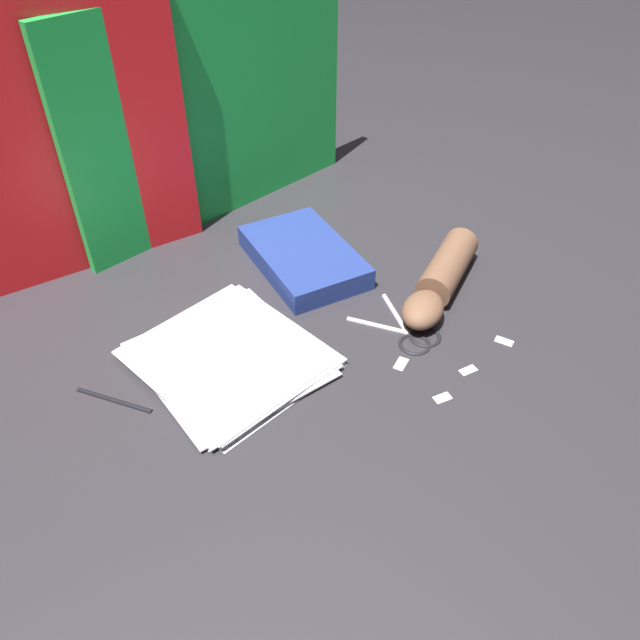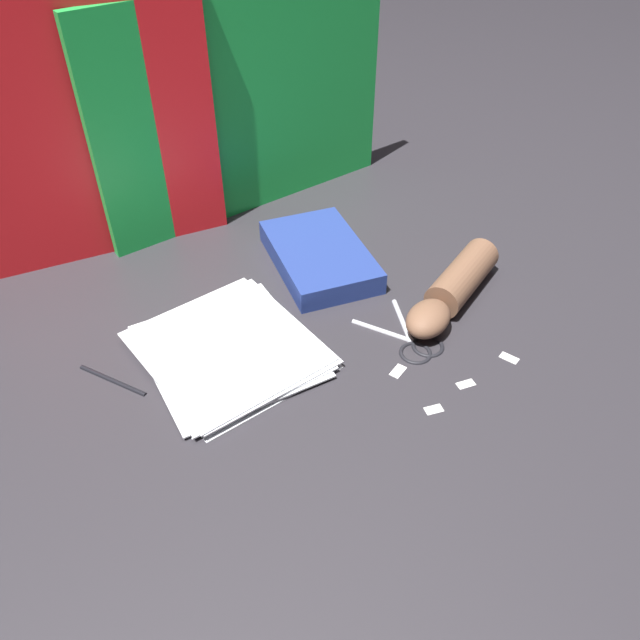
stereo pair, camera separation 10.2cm
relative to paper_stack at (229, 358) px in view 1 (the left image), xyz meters
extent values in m
plane|color=#2D2B30|center=(0.10, -0.04, -0.01)|extent=(6.00, 6.00, 0.00)
cube|color=red|center=(-0.08, 0.41, 0.25)|extent=(0.52, 0.08, 0.51)
cube|color=green|center=(0.27, 0.41, 0.22)|extent=(0.67, 0.08, 0.46)
cube|color=white|center=(0.00, 0.01, -0.01)|extent=(0.26, 0.29, 0.00)
cube|color=white|center=(0.00, 0.00, 0.00)|extent=(0.28, 0.30, 0.00)
cube|color=white|center=(0.00, 0.00, 0.00)|extent=(0.27, 0.29, 0.00)
cube|color=white|center=(0.00, 0.00, 0.00)|extent=(0.26, 0.29, 0.00)
cube|color=white|center=(0.00, 0.00, 0.00)|extent=(0.28, 0.30, 0.00)
cube|color=white|center=(0.00, 0.00, 0.01)|extent=(0.28, 0.31, 0.00)
cube|color=navy|center=(0.27, 0.13, 0.01)|extent=(0.22, 0.29, 0.04)
sphere|color=silver|center=(0.28, -0.14, 0.00)|extent=(0.01, 0.01, 0.01)
cylinder|color=silver|center=(0.25, -0.09, 0.00)|extent=(0.06, 0.10, 0.01)
torus|color=black|center=(0.29, -0.17, 0.00)|extent=(0.08, 0.08, 0.01)
cylinder|color=silver|center=(0.30, -0.09, 0.00)|extent=(0.05, 0.10, 0.01)
torus|color=black|center=(0.27, -0.17, 0.00)|extent=(0.07, 0.07, 0.01)
cylinder|color=brown|center=(0.44, -0.08, 0.02)|extent=(0.20, 0.14, 0.07)
ellipsoid|color=brown|center=(0.31, -0.14, 0.02)|extent=(0.12, 0.10, 0.05)
cube|color=white|center=(0.29, -0.27, -0.01)|extent=(0.03, 0.02, 0.00)
cube|color=white|center=(0.21, -0.28, -0.01)|extent=(0.03, 0.02, 0.00)
cube|color=white|center=(0.39, -0.26, -0.01)|extent=(0.03, 0.03, 0.00)
cube|color=white|center=(0.21, -0.19, -0.01)|extent=(0.04, 0.03, 0.00)
cylinder|color=black|center=(-0.19, 0.04, -0.01)|extent=(0.07, 0.12, 0.01)
camera|label=1|loc=(-0.36, -0.66, 0.71)|focal=35.00mm
camera|label=2|loc=(-0.28, -0.73, 0.71)|focal=35.00mm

